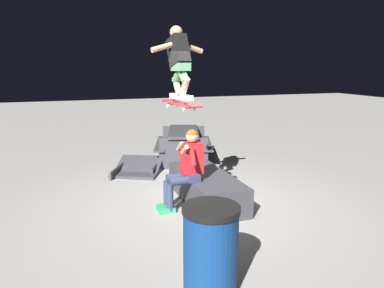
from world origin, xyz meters
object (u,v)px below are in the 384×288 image
(skateboard, at_px, (181,104))
(kicker_ramp, at_px, (138,170))
(person_sitting_on_ledge, at_px, (186,166))
(skater_airborne, at_px, (179,59))
(picnic_table_back, at_px, (184,140))
(trash_bin, at_px, (211,249))
(ledge_box_main, at_px, (206,187))

(skateboard, distance_m, kicker_ramp, 2.70)
(person_sitting_on_ledge, xyz_separation_m, kicker_ramp, (2.25, 0.39, -0.66))
(skater_airborne, height_order, kicker_ramp, skater_airborne)
(person_sitting_on_ledge, height_order, kicker_ramp, person_sitting_on_ledge)
(person_sitting_on_ledge, height_order, picnic_table_back, person_sitting_on_ledge)
(skater_airborne, bearing_deg, skateboard, -169.42)
(skater_airborne, height_order, trash_bin, skater_airborne)
(picnic_table_back, distance_m, trash_bin, 5.27)
(skater_airborne, xyz_separation_m, kicker_ramp, (2.07, 0.34, -2.32))
(person_sitting_on_ledge, xyz_separation_m, picnic_table_back, (2.93, -0.88, -0.22))
(skateboard, relative_size, skater_airborne, 0.93)
(skater_airborne, bearing_deg, kicker_ramp, 9.43)
(skater_airborne, relative_size, kicker_ramp, 0.83)
(skateboard, height_order, trash_bin, skateboard)
(kicker_ramp, bearing_deg, skater_airborne, -170.57)
(ledge_box_main, xyz_separation_m, picnic_table_back, (2.71, -0.44, 0.26))
(ledge_box_main, distance_m, skater_airborne, 2.20)
(picnic_table_back, height_order, trash_bin, trash_bin)
(skateboard, relative_size, kicker_ramp, 0.77)
(skater_airborne, distance_m, picnic_table_back, 3.45)
(skater_airborne, relative_size, trash_bin, 1.21)
(kicker_ramp, distance_m, picnic_table_back, 1.50)
(person_sitting_on_ledge, bearing_deg, kicker_ramp, 9.82)
(picnic_table_back, bearing_deg, kicker_ramp, 118.18)
(person_sitting_on_ledge, xyz_separation_m, skateboard, (0.13, 0.04, 0.97))
(picnic_table_back, bearing_deg, trash_bin, 165.60)
(skateboard, distance_m, skater_airborne, 0.69)
(skateboard, bearing_deg, person_sitting_on_ledge, -164.43)
(kicker_ramp, bearing_deg, skateboard, -170.54)
(ledge_box_main, height_order, skateboard, skateboard)
(skateboard, xyz_separation_m, kicker_ramp, (2.12, 0.35, -1.64))
(ledge_box_main, height_order, trash_bin, trash_bin)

